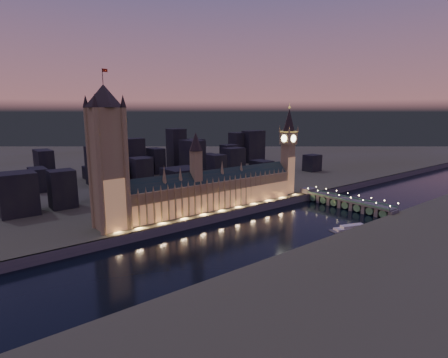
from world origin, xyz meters
TOP-DOWN VIEW (x-y plane):
  - ground_plane at (0.00, 0.00)m, footprint 2000.00×2000.00m
  - north_bank at (0.00, 520.00)m, footprint 2000.00×960.00m
  - embankment_wall at (0.00, 41.00)m, footprint 2000.00×2.50m
  - palace_of_westminster at (-4.88, 61.74)m, footprint 202.00×23.25m
  - victoria_tower at (-110.00, 61.93)m, footprint 31.68×31.68m
  - elizabeth_tower at (108.00, 61.92)m, footprint 18.00×18.00m
  - westminster_bridge at (128.73, -3.46)m, footprint 17.09×113.00m
  - river_boat at (68.73, -52.64)m, footprint 44.03×24.05m
  - city_backdrop at (36.99, 246.70)m, footprint 486.50×215.63m

SIDE VIEW (x-z plane):
  - ground_plane at x=0.00m, z-range 0.00..0.00m
  - river_boat at x=68.73m, z-range -0.69..3.81m
  - north_bank at x=0.00m, z-range 0.00..8.00m
  - embankment_wall at x=0.00m, z-range 0.00..8.00m
  - westminster_bridge at x=128.73m, z-range -1.96..13.94m
  - palace_of_westminster at x=-4.88m, z-range -12.63..65.37m
  - city_backdrop at x=36.99m, z-range -5.97..67.27m
  - elizabeth_tower at x=108.00m, z-range 14.13..121.23m
  - victoria_tower at x=-110.00m, z-range 7.68..138.04m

